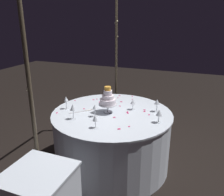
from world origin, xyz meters
The scene contains 33 objects.
ground_plane centered at (0.00, 0.00, 0.00)m, with size 12.00×12.00×0.00m, color black.
decorative_arch centered at (0.00, 0.32, 1.50)m, with size 2.06×0.06×2.32m.
main_table centered at (0.00, 0.00, 0.37)m, with size 1.46×1.46×0.73m.
tiered_cake centered at (-0.01, 0.05, 0.90)m, with size 0.22×0.22×0.33m.
wine_glass_0 centered at (0.19, -0.21, 0.83)m, with size 0.06×0.06×0.13m.
wine_glass_1 centered at (-0.45, 0.01, 0.84)m, with size 0.06×0.06×0.15m.
wine_glass_2 centered at (0.23, -0.50, 0.85)m, with size 0.06×0.06×0.16m.
wine_glass_3 centered at (-0.10, 0.58, 0.85)m, with size 0.06×0.06×0.16m.
wine_glass_4 centered at (-0.19, 0.14, 0.84)m, with size 0.06×0.06×0.15m.
wine_glass_5 centered at (-0.34, 0.34, 0.87)m, with size 0.06×0.06×0.18m.
wine_glass_6 centered at (-0.08, -0.58, 0.84)m, with size 0.07×0.07×0.15m.
cake_knife centered at (-0.11, 0.35, 0.74)m, with size 0.23×0.22×0.01m.
rose_petal_0 centered at (-0.13, -0.08, 0.73)m, with size 0.03×0.02×0.00m, color #C61951.
rose_petal_1 centered at (-0.26, 0.61, 0.73)m, with size 0.03×0.02×0.00m, color #C61951.
rose_petal_2 centered at (0.05, -0.19, 0.73)m, with size 0.03×0.02×0.00m, color #C61951.
rose_petal_3 centered at (0.40, 0.02, 0.73)m, with size 0.04×0.03×0.00m, color #C61951.
rose_petal_4 centered at (0.56, -0.09, 0.73)m, with size 0.02×0.02×0.00m, color #C61951.
rose_petal_5 centered at (0.68, -0.05, 0.73)m, with size 0.03×0.02×0.00m, color #C61951.
rose_petal_6 centered at (0.24, -0.02, 0.73)m, with size 0.03×0.02×0.00m, color #C61951.
rose_petal_7 centered at (0.09, -0.44, 0.73)m, with size 0.03×0.02×0.00m, color #C61951.
rose_petal_8 centered at (-0.39, -0.23, 0.73)m, with size 0.04×0.03×0.00m, color #C61951.
rose_petal_9 centered at (-0.02, 0.37, 0.73)m, with size 0.03×0.02×0.00m, color #C61951.
rose_petal_10 centered at (0.54, 0.12, 0.73)m, with size 0.02×0.02×0.00m, color #C61951.
rose_petal_11 centered at (0.21, 0.64, 0.73)m, with size 0.03×0.02×0.00m, color #C61951.
rose_petal_12 centered at (0.08, -0.17, 0.73)m, with size 0.04×0.03×0.00m, color #C61951.
rose_petal_13 centered at (0.22, -0.35, 0.73)m, with size 0.03×0.02×0.00m, color #C61951.
rose_petal_14 centered at (-0.30, -0.31, 0.73)m, with size 0.03×0.02×0.00m, color #C61951.
rose_petal_15 centered at (0.34, 0.15, 0.73)m, with size 0.03×0.02×0.00m, color #C61951.
rose_petal_16 centered at (0.18, -0.36, 0.73)m, with size 0.04×0.02×0.00m, color #C61951.
rose_petal_17 centered at (0.28, 0.29, 0.73)m, with size 0.03×0.02×0.00m, color #C61951.
rose_petal_18 centered at (0.38, 0.38, 0.73)m, with size 0.03×0.02×0.00m, color #C61951.
rose_petal_19 centered at (0.64, 0.13, 0.73)m, with size 0.03×0.02×0.00m, color #C61951.
rose_petal_20 centered at (0.33, 0.41, 0.73)m, with size 0.03×0.02×0.00m, color #C61951.
Camera 1 is at (-2.45, -0.96, 1.82)m, focal length 37.46 mm.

